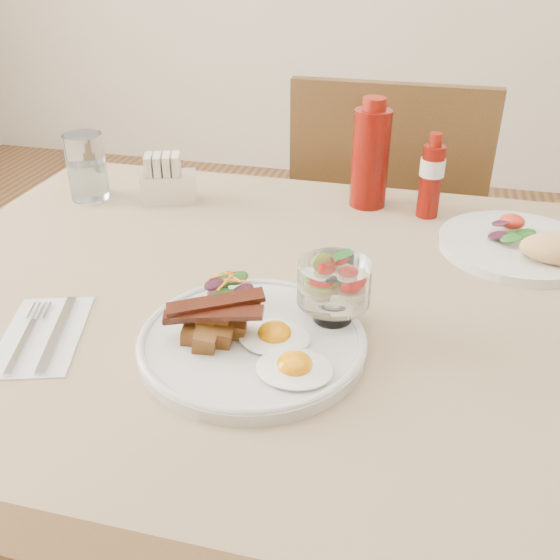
{
  "coord_description": "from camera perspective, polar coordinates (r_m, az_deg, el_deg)",
  "views": [
    {
      "loc": [
        0.09,
        -0.73,
        1.21
      ],
      "look_at": [
        -0.08,
        -0.07,
        0.82
      ],
      "focal_mm": 40.0,
      "sensor_mm": 36.0,
      "label": 1
    }
  ],
  "objects": [
    {
      "name": "main_plate",
      "position": [
        0.77,
        -2.55,
        -5.74
      ],
      "size": [
        0.28,
        0.28,
        0.02
      ],
      "primitive_type": "cylinder",
      "color": "silver",
      "rests_on": "table"
    },
    {
      "name": "fruit_cup",
      "position": [
        0.77,
        4.96,
        -0.32
      ],
      "size": [
        0.09,
        0.09,
        0.09
      ],
      "rotation": [
        0.0,
        0.0,
        0.34
      ],
      "color": "white",
      "rests_on": "main_plate"
    },
    {
      "name": "side_salad",
      "position": [
        0.83,
        -4.59,
        -1.0
      ],
      "size": [
        0.07,
        0.07,
        0.04
      ],
      "rotation": [
        0.0,
        0.0,
        0.29
      ],
      "color": "#194612",
      "rests_on": "main_plate"
    },
    {
      "name": "water_glass",
      "position": [
        1.23,
        -17.21,
        9.52
      ],
      "size": [
        0.07,
        0.07,
        0.12
      ],
      "color": "white",
      "rests_on": "table"
    },
    {
      "name": "napkin_cutlery",
      "position": [
        0.85,
        -20.82,
        -4.7
      ],
      "size": [
        0.15,
        0.2,
        0.01
      ],
      "rotation": [
        0.0,
        0.0,
        0.31
      ],
      "color": "silver",
      "rests_on": "table"
    },
    {
      "name": "second_plate",
      "position": [
        1.05,
        21.68,
        2.97
      ],
      "size": [
        0.24,
        0.24,
        0.06
      ],
      "rotation": [
        0.0,
        0.0,
        -0.37
      ],
      "color": "silver",
      "rests_on": "table"
    },
    {
      "name": "fried_eggs",
      "position": [
        0.73,
        0.39,
        -6.45
      ],
      "size": [
        0.15,
        0.16,
        0.02
      ],
      "rotation": [
        0.0,
        0.0,
        -0.33
      ],
      "color": "white",
      "rests_on": "main_plate"
    },
    {
      "name": "sugar_caddy",
      "position": [
        1.18,
        -10.27,
        8.8
      ],
      "size": [
        0.11,
        0.08,
        0.09
      ],
      "rotation": [
        0.0,
        0.0,
        0.33
      ],
      "color": "silver",
      "rests_on": "table"
    },
    {
      "name": "bacon_potato_pile",
      "position": [
        0.75,
        -6.15,
        -3.9
      ],
      "size": [
        0.13,
        0.08,
        0.05
      ],
      "rotation": [
        0.0,
        0.0,
        -0.16
      ],
      "color": "brown",
      "rests_on": "main_plate"
    },
    {
      "name": "table",
      "position": [
        0.91,
        5.97,
        -6.8
      ],
      "size": [
        1.33,
        0.88,
        0.75
      ],
      "color": "brown",
      "rests_on": "ground"
    },
    {
      "name": "ketchup_bottle",
      "position": [
        1.14,
        8.27,
        11.1
      ],
      "size": [
        0.08,
        0.08,
        0.2
      ],
      "rotation": [
        0.0,
        0.0,
        -0.2
      ],
      "color": "#620A05",
      "rests_on": "table"
    },
    {
      "name": "chair_far",
      "position": [
        1.55,
        9.5,
        3.5
      ],
      "size": [
        0.42,
        0.42,
        0.93
      ],
      "color": "brown",
      "rests_on": "ground"
    },
    {
      "name": "hot_sauce_bottle",
      "position": [
        1.12,
        13.66,
        9.14
      ],
      "size": [
        0.04,
        0.04,
        0.15
      ],
      "rotation": [
        0.0,
        0.0,
        0.02
      ],
      "color": "#620A05",
      "rests_on": "table"
    }
  ]
}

